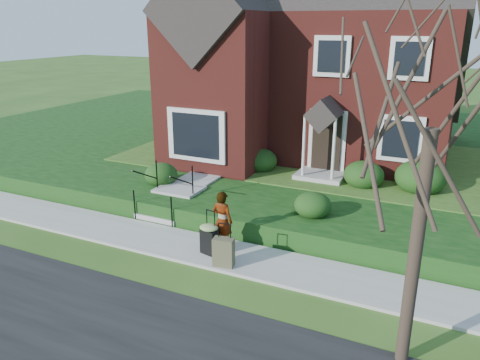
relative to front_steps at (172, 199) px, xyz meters
The scene contains 11 objects.
ground 3.14m from the front_steps, 36.42° to the right, with size 120.00×120.00×0.00m, color #2D5119.
sidewalk 3.14m from the front_steps, 36.42° to the right, with size 60.00×1.60×0.08m, color #9E9B93.
terrace 11.15m from the front_steps, 54.33° to the left, with size 44.00×20.00×0.60m, color #0F350E.
walkway 3.16m from the front_steps, 90.00° to the left, with size 1.20×6.00×0.06m, color #9E9B93.
main_house 9.41m from the front_steps, 73.56° to the left, with size 10.40×10.20×9.40m.
front_steps is the anchor object (origin of this frame).
foundation_shrubs 4.20m from the front_steps, 47.59° to the left, with size 10.14×4.65×1.09m.
woman 3.11m from the front_steps, 32.13° to the right, with size 0.57×0.38×1.58m, color #999999.
suitcase_black 3.15m from the front_steps, 39.67° to the right, with size 0.56×0.49×1.16m.
suitcase_olive 3.88m from the front_steps, 38.46° to the right, with size 0.53×0.35×1.07m.
tree_verge 9.27m from the front_steps, 28.36° to the right, with size 4.53×4.53×6.48m.
Camera 1 is at (5.15, -9.46, 5.62)m, focal length 35.00 mm.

